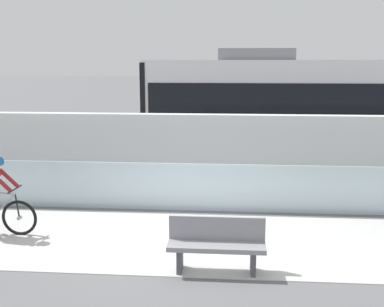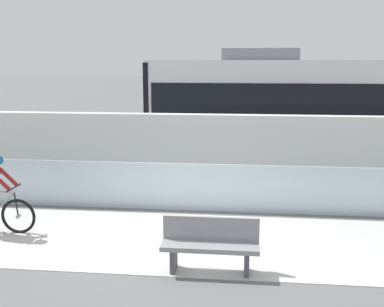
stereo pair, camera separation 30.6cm
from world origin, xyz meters
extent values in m
plane|color=slate|center=(0.00, 0.00, 0.00)|extent=(200.00, 200.00, 0.00)
cube|color=silver|center=(0.00, 0.00, 0.01)|extent=(32.00, 3.20, 0.01)
cube|color=silver|center=(0.00, 1.85, 0.56)|extent=(32.00, 0.05, 1.11)
cube|color=white|center=(0.00, 3.65, 1.02)|extent=(32.00, 0.36, 2.05)
cube|color=#595654|center=(0.00, 6.13, 0.00)|extent=(32.00, 0.08, 0.01)
cube|color=#595654|center=(0.00, 7.57, 0.00)|extent=(32.00, 0.08, 0.01)
cube|color=silver|center=(3.55, 6.85, 1.90)|extent=(11.00, 2.50, 3.10)
cube|color=black|center=(3.55, 6.85, 2.25)|extent=(10.56, 2.54, 1.04)
cube|color=red|center=(3.55, 6.85, 0.53)|extent=(10.78, 2.53, 0.28)
cube|color=slate|center=(1.57, 6.85, 3.63)|extent=(2.40, 1.10, 0.36)
cube|color=#232326|center=(0.03, 6.85, 0.36)|extent=(1.40, 1.88, 0.20)
cylinder|color=black|center=(0.03, 6.13, 0.30)|extent=(0.60, 0.10, 0.60)
cylinder|color=black|center=(0.03, 7.57, 0.30)|extent=(0.60, 0.10, 0.60)
cube|color=black|center=(-1.90, 6.85, 1.90)|extent=(0.16, 2.54, 2.94)
torus|color=black|center=(-3.37, 0.00, 0.36)|extent=(0.72, 0.06, 0.72)
cylinder|color=#99999E|center=(-3.37, 0.00, 0.36)|extent=(0.07, 0.10, 0.07)
cylinder|color=#99999E|center=(-3.71, 0.00, 0.57)|extent=(0.60, 0.04, 0.58)
cylinder|color=black|center=(-3.40, 0.00, 0.60)|extent=(0.08, 0.03, 0.49)
cylinder|color=black|center=(-3.42, 0.00, 0.95)|extent=(0.03, 0.58, 0.03)
cylinder|color=maroon|center=(-3.60, -0.16, 1.12)|extent=(0.41, 0.08, 0.41)
cylinder|color=maroon|center=(-3.60, 0.16, 1.12)|extent=(0.41, 0.08, 0.41)
cube|color=gray|center=(0.57, -1.35, 0.45)|extent=(1.60, 0.44, 0.08)
cube|color=gray|center=(0.57, -1.15, 0.69)|extent=(1.60, 0.06, 0.40)
cube|color=#4C4C51|center=(-0.03, -1.35, 0.21)|extent=(0.08, 0.36, 0.41)
cube|color=#4C4C51|center=(1.17, -1.35, 0.21)|extent=(0.08, 0.36, 0.41)
camera|label=1|loc=(0.75, -8.51, 3.42)|focal=43.57mm
camera|label=2|loc=(1.05, -8.48, 3.42)|focal=43.57mm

